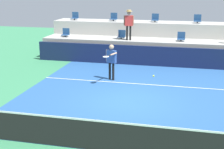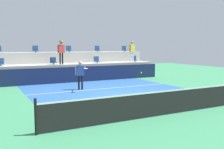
{
  "view_description": "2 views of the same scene",
  "coord_description": "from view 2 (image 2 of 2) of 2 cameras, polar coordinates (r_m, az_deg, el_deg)",
  "views": [
    {
      "loc": [
        2.11,
        -11.69,
        4.41
      ],
      "look_at": [
        -0.62,
        -0.07,
        1.08
      ],
      "focal_mm": 52.1,
      "sensor_mm": 36.0,
      "label": 1
    },
    {
      "loc": [
        -6.54,
        -11.28,
        2.52
      ],
      "look_at": [
        -0.6,
        0.12,
        1.12
      ],
      "focal_mm": 40.81,
      "sensor_mm": 36.0,
      "label": 2
    }
  ],
  "objects": [
    {
      "name": "tennis_net",
      "position": [
        9.99,
        14.19,
        -5.65
      ],
      "size": [
        10.48,
        0.08,
        1.07
      ],
      "color": "black",
      "rests_on": "ground_plane"
    },
    {
      "name": "stadium_chair_upper_right",
      "position": [
        22.28,
        -3.26,
        5.67
      ],
      "size": [
        0.44,
        0.4,
        0.52
      ],
      "color": "#2D2D33",
      "rests_on": "seating_tier_upper"
    },
    {
      "name": "stadium_chair_upper_center",
      "position": [
        21.34,
        -9.64,
        5.57
      ],
      "size": [
        0.44,
        0.4,
        0.52
      ],
      "color": "#2D2D33",
      "rests_on": "seating_tier_upper"
    },
    {
      "name": "stadium_chair_lower_far_left",
      "position": [
        18.58,
        -23.7,
        2.43
      ],
      "size": [
        0.44,
        0.4,
        0.52
      ],
      "color": "#2D2D33",
      "rests_on": "seating_tier_lower"
    },
    {
      "name": "tennis_player",
      "position": [
        15.03,
        -7.08,
        0.53
      ],
      "size": [
        0.58,
        1.29,
        1.7
      ],
      "color": "black",
      "rests_on": "ground_plane"
    },
    {
      "name": "stadium_chair_lower_right",
      "position": [
        20.3,
        -3.43,
        3.22
      ],
      "size": [
        0.44,
        0.4,
        0.52
      ],
      "color": "#2D2D33",
      "rests_on": "seating_tier_lower"
    },
    {
      "name": "ground_plane",
      "position": [
        13.27,
        2.55,
        -4.73
      ],
      "size": [
        40.0,
        40.0,
        0.0
      ],
      "primitive_type": "plane",
      "color": "#388456"
    },
    {
      "name": "seating_tier_lower",
      "position": [
        19.78,
        -8.09,
        0.65
      ],
      "size": [
        13.0,
        1.8,
        1.25
      ],
      "primitive_type": "cube",
      "color": "#ADAAA3",
      "rests_on": "ground_plane"
    },
    {
      "name": "sponsor_backboard",
      "position": [
        18.57,
        -6.75,
        0.08
      ],
      "size": [
        13.0,
        0.16,
        1.1
      ],
      "primitive_type": "cube",
      "color": "#141E42",
      "rests_on": "ground_plane"
    },
    {
      "name": "stadium_chair_upper_left",
      "position": [
        20.68,
        -16.77,
        5.38
      ],
      "size": [
        0.44,
        0.4,
        0.52
      ],
      "color": "#2D2D33",
      "rests_on": "seating_tier_upper"
    },
    {
      "name": "court_service_line",
      "position": [
        15.36,
        -1.94,
        -3.2
      ],
      "size": [
        9.0,
        0.06,
        0.0
      ],
      "primitive_type": "cube",
      "color": "white",
      "rests_on": "ground_plane"
    },
    {
      "name": "tennis_ball",
      "position": [
        13.44,
        6.62,
        0.37
      ],
      "size": [
        0.07,
        0.07,
        0.07
      ],
      "color": "#CCE033"
    },
    {
      "name": "court_inner_paint",
      "position": [
        14.13,
        0.51,
        -4.04
      ],
      "size": [
        9.0,
        10.0,
        0.01
      ],
      "primitive_type": "cube",
      "color": "#285693",
      "rests_on": "ground_plane"
    },
    {
      "name": "spectator_with_hat",
      "position": [
        18.88,
        -11.32,
        5.5
      ],
      "size": [
        0.59,
        0.48,
        1.75
      ],
      "color": "black",
      "rests_on": "seating_tier_lower"
    },
    {
      "name": "seating_tier_upper",
      "position": [
        21.45,
        -9.71,
        2.19
      ],
      "size": [
        13.0,
        1.8,
        2.1
      ],
      "primitive_type": "cube",
      "color": "#ADAAA3",
      "rests_on": "ground_plane"
    },
    {
      "name": "stadium_chair_lower_far_right",
      "position": [
        21.99,
        5.07,
        3.44
      ],
      "size": [
        0.44,
        0.4,
        0.52
      ],
      "color": "#2D2D33",
      "rests_on": "seating_tier_lower"
    },
    {
      "name": "spectator_in_white",
      "position": [
        21.38,
        4.52,
        5.64
      ],
      "size": [
        0.61,
        0.27,
        1.75
      ],
      "color": "white",
      "rests_on": "seating_tier_lower"
    },
    {
      "name": "stadium_chair_lower_left",
      "position": [
        19.15,
        -13.01,
        2.89
      ],
      "size": [
        0.44,
        0.4,
        0.52
      ],
      "color": "#2D2D33",
      "rests_on": "seating_tier_lower"
    },
    {
      "name": "stadium_chair_upper_far_right",
      "position": [
        23.53,
        2.81,
        5.7
      ],
      "size": [
        0.44,
        0.4,
        0.52
      ],
      "color": "#2D2D33",
      "rests_on": "seating_tier_upper"
    }
  ]
}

